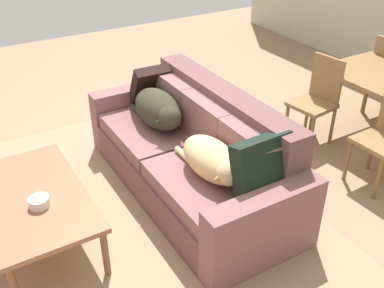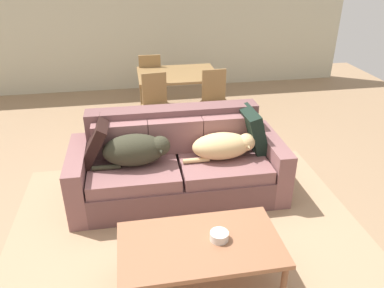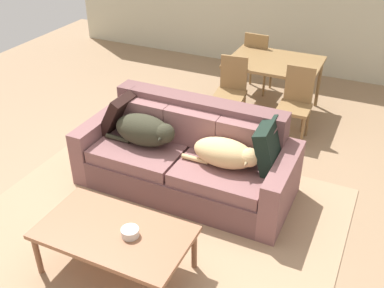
{
  "view_description": "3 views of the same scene",
  "coord_description": "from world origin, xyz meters",
  "px_view_note": "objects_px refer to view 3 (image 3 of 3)",
  "views": [
    {
      "loc": [
        2.94,
        -1.58,
        2.49
      ],
      "look_at": [
        0.22,
        0.05,
        0.58
      ],
      "focal_mm": 41.74,
      "sensor_mm": 36.0,
      "label": 1
    },
    {
      "loc": [
        -0.38,
        -3.46,
        2.5
      ],
      "look_at": [
        0.25,
        0.15,
        0.61
      ],
      "focal_mm": 35.35,
      "sensor_mm": 36.0,
      "label": 2
    },
    {
      "loc": [
        1.83,
        -3.47,
        3.0
      ],
      "look_at": [
        0.18,
        0.06,
        0.61
      ],
      "focal_mm": 41.81,
      "sensor_mm": 36.0,
      "label": 3
    }
  ],
  "objects_px": {
    "dog_on_right_cushion": "(226,153)",
    "dining_chair_near_right": "(296,101)",
    "couch": "(188,158)",
    "dining_table": "(274,66)",
    "coffee_table": "(114,235)",
    "dining_chair_near_left": "(231,88)",
    "throw_pillow_by_left_arm": "(120,112)",
    "dining_chair_far_left": "(257,60)",
    "throw_pillow_by_right_arm": "(270,147)",
    "bowl_on_coffee_table": "(130,232)",
    "dog_on_left_cushion": "(145,131)"
  },
  "relations": [
    {
      "from": "couch",
      "to": "dining_table",
      "type": "distance_m",
      "value": 2.19
    },
    {
      "from": "couch",
      "to": "throw_pillow_by_right_arm",
      "type": "height_order",
      "value": "throw_pillow_by_right_arm"
    },
    {
      "from": "bowl_on_coffee_table",
      "to": "dining_chair_near_right",
      "type": "relative_size",
      "value": 0.16
    },
    {
      "from": "couch",
      "to": "dog_on_right_cushion",
      "type": "xyz_separation_m",
      "value": [
        0.49,
        -0.14,
        0.27
      ]
    },
    {
      "from": "coffee_table",
      "to": "dining_chair_near_left",
      "type": "bearing_deg",
      "value": 91.47
    },
    {
      "from": "couch",
      "to": "throw_pillow_by_right_arm",
      "type": "bearing_deg",
      "value": 3.57
    },
    {
      "from": "throw_pillow_by_left_arm",
      "to": "dining_chair_far_left",
      "type": "xyz_separation_m",
      "value": [
        0.78,
        2.61,
        -0.17
      ]
    },
    {
      "from": "dining_chair_near_left",
      "to": "bowl_on_coffee_table",
      "type": "bearing_deg",
      "value": -92.36
    },
    {
      "from": "coffee_table",
      "to": "dining_chair_near_left",
      "type": "xyz_separation_m",
      "value": [
        -0.08,
        2.95,
        0.1
      ]
    },
    {
      "from": "dining_table",
      "to": "dog_on_right_cushion",
      "type": "bearing_deg",
      "value": -85.53
    },
    {
      "from": "dog_on_right_cushion",
      "to": "dining_chair_near_left",
      "type": "xyz_separation_m",
      "value": [
        -0.58,
        1.69,
        -0.11
      ]
    },
    {
      "from": "coffee_table",
      "to": "dining_chair_near_right",
      "type": "bearing_deg",
      "value": 74.73
    },
    {
      "from": "couch",
      "to": "dining_chair_far_left",
      "type": "xyz_separation_m",
      "value": [
        -0.09,
        2.67,
        0.18
      ]
    },
    {
      "from": "throw_pillow_by_left_arm",
      "to": "dining_chair_near_left",
      "type": "xyz_separation_m",
      "value": [
        0.78,
        1.49,
        -0.18
      ]
    },
    {
      "from": "throw_pillow_by_right_arm",
      "to": "bowl_on_coffee_table",
      "type": "xyz_separation_m",
      "value": [
        -0.73,
        -1.43,
        -0.2
      ]
    },
    {
      "from": "throw_pillow_by_left_arm",
      "to": "throw_pillow_by_right_arm",
      "type": "xyz_separation_m",
      "value": [
        1.74,
        -0.01,
        -0.0
      ]
    },
    {
      "from": "dog_on_left_cushion",
      "to": "dining_table",
      "type": "bearing_deg",
      "value": 72.06
    },
    {
      "from": "dining_chair_near_left",
      "to": "throw_pillow_by_right_arm",
      "type": "bearing_deg",
      "value": -64.32
    },
    {
      "from": "coffee_table",
      "to": "dining_chair_far_left",
      "type": "height_order",
      "value": "dining_chair_far_left"
    },
    {
      "from": "coffee_table",
      "to": "dining_table",
      "type": "xyz_separation_m",
      "value": [
        0.32,
        3.54,
        0.28
      ]
    },
    {
      "from": "throw_pillow_by_right_arm",
      "to": "bowl_on_coffee_table",
      "type": "relative_size",
      "value": 3.2
    },
    {
      "from": "dining_chair_near_left",
      "to": "dining_chair_near_right",
      "type": "bearing_deg",
      "value": -7.73
    },
    {
      "from": "bowl_on_coffee_table",
      "to": "dining_chair_near_right",
      "type": "xyz_separation_m",
      "value": [
        0.65,
        2.92,
        0.02
      ]
    },
    {
      "from": "dining_chair_near_left",
      "to": "throw_pillow_by_left_arm",
      "type": "bearing_deg",
      "value": -124.52
    },
    {
      "from": "dog_on_left_cushion",
      "to": "dining_table",
      "type": "height_order",
      "value": "dog_on_left_cushion"
    },
    {
      "from": "dog_on_right_cushion",
      "to": "dining_chair_near_left",
      "type": "height_order",
      "value": "dining_chair_near_left"
    },
    {
      "from": "dog_on_right_cushion",
      "to": "dining_chair_far_left",
      "type": "height_order",
      "value": "dining_chair_far_left"
    },
    {
      "from": "bowl_on_coffee_table",
      "to": "throw_pillow_by_right_arm",
      "type": "bearing_deg",
      "value": 63.14
    },
    {
      "from": "throw_pillow_by_left_arm",
      "to": "dining_chair_near_left",
      "type": "height_order",
      "value": "dining_chair_near_left"
    },
    {
      "from": "throw_pillow_by_right_arm",
      "to": "couch",
      "type": "bearing_deg",
      "value": -176.81
    },
    {
      "from": "dining_chair_near_left",
      "to": "couch",
      "type": "bearing_deg",
      "value": -93.61
    },
    {
      "from": "dog_on_right_cushion",
      "to": "dining_chair_near_right",
      "type": "bearing_deg",
      "value": 80.34
    },
    {
      "from": "dog_on_right_cushion",
      "to": "dining_chair_near_left",
      "type": "bearing_deg",
      "value": 109.32
    },
    {
      "from": "couch",
      "to": "bowl_on_coffee_table",
      "type": "height_order",
      "value": "couch"
    },
    {
      "from": "throw_pillow_by_right_arm",
      "to": "bowl_on_coffee_table",
      "type": "distance_m",
      "value": 1.62
    },
    {
      "from": "throw_pillow_by_right_arm",
      "to": "dining_chair_near_left",
      "type": "height_order",
      "value": "throw_pillow_by_right_arm"
    },
    {
      "from": "bowl_on_coffee_table",
      "to": "dining_chair_far_left",
      "type": "xyz_separation_m",
      "value": [
        -0.23,
        4.06,
        0.03
      ]
    },
    {
      "from": "bowl_on_coffee_table",
      "to": "dining_chair_far_left",
      "type": "bearing_deg",
      "value": 93.29
    },
    {
      "from": "couch",
      "to": "coffee_table",
      "type": "bearing_deg",
      "value": -90.11
    },
    {
      "from": "dog_on_left_cushion",
      "to": "dining_table",
      "type": "xyz_separation_m",
      "value": [
        0.75,
        2.26,
        0.04
      ]
    },
    {
      "from": "dining_table",
      "to": "throw_pillow_by_right_arm",
      "type": "bearing_deg",
      "value": -75.11
    },
    {
      "from": "dining_chair_near_left",
      "to": "dining_chair_near_right",
      "type": "relative_size",
      "value": 0.99
    },
    {
      "from": "dog_on_left_cushion",
      "to": "dog_on_right_cushion",
      "type": "xyz_separation_m",
      "value": [
        0.93,
        -0.02,
        -0.03
      ]
    },
    {
      "from": "couch",
      "to": "dining_table",
      "type": "height_order",
      "value": "couch"
    },
    {
      "from": "couch",
      "to": "dining_chair_near_left",
      "type": "xyz_separation_m",
      "value": [
        -0.09,
        1.55,
        0.16
      ]
    },
    {
      "from": "dog_on_left_cushion",
      "to": "dining_chair_far_left",
      "type": "relative_size",
      "value": 0.85
    },
    {
      "from": "bowl_on_coffee_table",
      "to": "dining_chair_near_left",
      "type": "xyz_separation_m",
      "value": [
        -0.23,
        2.94,
        0.02
      ]
    },
    {
      "from": "throw_pillow_by_left_arm",
      "to": "dog_on_right_cushion",
      "type": "bearing_deg",
      "value": -8.33
    },
    {
      "from": "dining_chair_far_left",
      "to": "throw_pillow_by_right_arm",
      "type": "bearing_deg",
      "value": 111.93
    },
    {
      "from": "couch",
      "to": "throw_pillow_by_left_arm",
      "type": "xyz_separation_m",
      "value": [
        -0.87,
        0.06,
        0.34
      ]
    }
  ]
}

